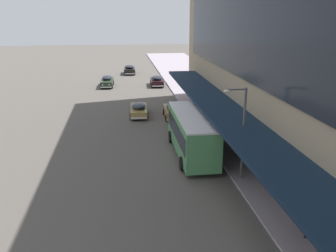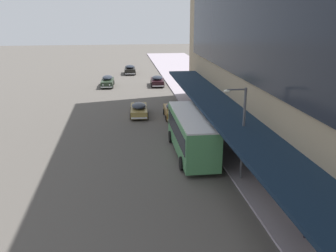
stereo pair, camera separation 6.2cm
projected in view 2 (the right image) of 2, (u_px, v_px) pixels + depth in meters
The scene contains 8 objects.
transit_bus_kerbside_front at pixel (192, 132), 28.68m from camera, with size 2.70×9.18×3.24m.
sedan_second_near at pixel (173, 111), 39.10m from camera, with size 1.94×4.48×1.59m.
sedan_second_mid at pixel (139, 109), 39.90m from camera, with size 2.01×4.79×1.43m.
sedan_lead_near at pixel (130, 70), 66.51m from camera, with size 2.05×4.45×1.62m.
sedan_oncoming_front at pixel (157, 81), 55.96m from camera, with size 2.09×4.55×1.55m.
sedan_lead_mid at pixel (108, 81), 55.55m from camera, with size 1.98×5.08×1.61m.
pedestrian_at_kerb at pixel (309, 219), 17.99m from camera, with size 0.62×0.33×1.86m.
street_lamp at pixel (241, 126), 23.72m from camera, with size 1.50×0.28×6.08m.
Camera 2 is at (-1.11, -8.82, 10.75)m, focal length 40.00 mm.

